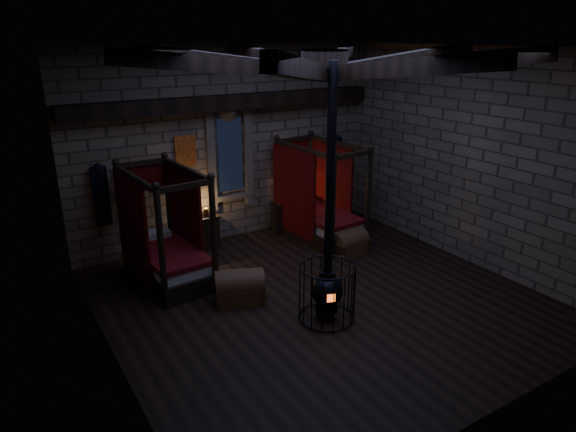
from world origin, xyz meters
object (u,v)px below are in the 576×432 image
bed_left (166,253)px  trunk_right (350,244)px  stove (327,286)px  trunk_left (240,287)px  bed_right (318,215)px

bed_left → trunk_right: 3.76m
stove → bed_left: bearing=142.0°
bed_left → trunk_right: bed_left is taller
trunk_left → stove: (0.94, -1.25, 0.32)m
trunk_left → trunk_right: bearing=33.1°
trunk_left → bed_right: bearing=52.8°
bed_left → bed_right: bed_right is taller
bed_right → trunk_right: bearing=-93.4°
bed_right → trunk_left: bed_right is taller
trunk_right → stove: bearing=-142.4°
bed_left → stove: stove is taller
bed_right → trunk_right: (0.02, -1.15, -0.30)m
bed_left → bed_right: (3.61, 0.22, 0.01)m
bed_left → trunk_right: size_ratio=2.72×
bed_left → trunk_left: bed_left is taller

